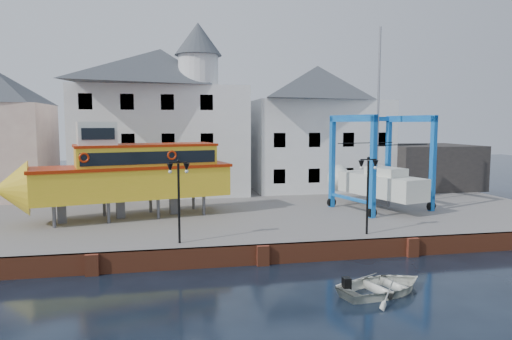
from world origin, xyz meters
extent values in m
plane|color=black|center=(0.00, 0.00, 0.00)|extent=(140.00, 140.00, 0.00)
cube|color=slate|center=(0.00, 11.00, 0.50)|extent=(44.00, 22.00, 1.00)
cube|color=brown|center=(0.00, 0.12, 0.50)|extent=(44.00, 0.25, 1.00)
cube|color=brown|center=(-8.00, -0.05, 0.50)|extent=(0.60, 0.36, 1.00)
cube|color=brown|center=(0.00, -0.05, 0.50)|extent=(0.60, 0.36, 1.00)
cube|color=brown|center=(8.00, -0.05, 0.50)|extent=(0.60, 0.36, 1.00)
cube|color=white|center=(-5.00, 18.50, 5.50)|extent=(14.00, 8.00, 9.00)
pyramid|color=#393D45|center=(-5.00, 18.50, 11.60)|extent=(14.00, 8.00, 3.20)
cube|color=black|center=(-10.50, 14.54, 2.60)|extent=(1.00, 0.08, 1.20)
cube|color=black|center=(-7.50, 14.54, 2.60)|extent=(1.00, 0.08, 1.20)
cube|color=black|center=(-4.50, 14.54, 2.60)|extent=(1.00, 0.08, 1.20)
cube|color=black|center=(-1.50, 14.54, 2.60)|extent=(1.00, 0.08, 1.20)
cube|color=black|center=(-10.50, 14.54, 5.60)|extent=(1.00, 0.08, 1.20)
cube|color=black|center=(-7.50, 14.54, 5.60)|extent=(1.00, 0.08, 1.20)
cube|color=black|center=(-4.50, 14.54, 5.60)|extent=(1.00, 0.08, 1.20)
cube|color=black|center=(-1.50, 14.54, 5.60)|extent=(1.00, 0.08, 1.20)
cube|color=black|center=(-10.50, 14.54, 8.60)|extent=(1.00, 0.08, 1.20)
cube|color=black|center=(-7.50, 14.54, 8.60)|extent=(1.00, 0.08, 1.20)
cube|color=black|center=(-4.50, 14.54, 8.60)|extent=(1.00, 0.08, 1.20)
cube|color=black|center=(-1.50, 14.54, 8.60)|extent=(1.00, 0.08, 1.20)
cylinder|color=white|center=(-2.00, 16.10, 11.20)|extent=(3.20, 3.20, 2.40)
cone|color=#393D45|center=(-2.00, 16.10, 13.70)|extent=(3.80, 3.80, 2.60)
cube|color=white|center=(9.00, 19.00, 5.00)|extent=(12.00, 8.00, 8.00)
pyramid|color=#393D45|center=(9.00, 19.00, 10.60)|extent=(12.00, 8.00, 3.20)
cube|color=black|center=(4.50, 15.04, 2.60)|extent=(1.00, 0.08, 1.20)
cube|color=black|center=(7.50, 15.04, 2.60)|extent=(1.00, 0.08, 1.20)
cube|color=black|center=(10.50, 15.04, 2.60)|extent=(1.00, 0.08, 1.20)
cube|color=black|center=(13.50, 15.04, 2.60)|extent=(1.00, 0.08, 1.20)
cube|color=black|center=(4.50, 15.04, 5.60)|extent=(1.00, 0.08, 1.20)
cube|color=black|center=(7.50, 15.04, 5.60)|extent=(1.00, 0.08, 1.20)
cube|color=black|center=(10.50, 15.04, 5.60)|extent=(1.00, 0.08, 1.20)
cube|color=black|center=(13.50, 15.04, 5.60)|extent=(1.00, 0.08, 1.20)
cube|color=#272523|center=(19.00, 17.00, 3.00)|extent=(8.00, 7.00, 4.00)
cylinder|color=black|center=(-4.00, 1.20, 3.00)|extent=(0.12, 0.12, 4.00)
cube|color=black|center=(-4.00, 1.20, 5.05)|extent=(0.90, 0.06, 0.06)
sphere|color=black|center=(-4.00, 1.20, 5.12)|extent=(0.16, 0.16, 0.16)
cone|color=black|center=(-4.40, 1.20, 4.78)|extent=(0.32, 0.32, 0.45)
sphere|color=white|center=(-4.40, 1.20, 4.60)|extent=(0.18, 0.18, 0.18)
cone|color=black|center=(-3.60, 1.20, 4.78)|extent=(0.32, 0.32, 0.45)
sphere|color=white|center=(-3.60, 1.20, 4.60)|extent=(0.18, 0.18, 0.18)
cylinder|color=black|center=(6.00, 1.20, 3.00)|extent=(0.12, 0.12, 4.00)
cube|color=black|center=(6.00, 1.20, 5.05)|extent=(0.90, 0.06, 0.06)
sphere|color=black|center=(6.00, 1.20, 5.12)|extent=(0.16, 0.16, 0.16)
cone|color=black|center=(5.60, 1.20, 4.78)|extent=(0.32, 0.32, 0.45)
sphere|color=white|center=(5.60, 1.20, 4.60)|extent=(0.18, 0.18, 0.18)
cone|color=black|center=(6.40, 1.20, 4.78)|extent=(0.32, 0.32, 0.45)
sphere|color=white|center=(6.40, 1.20, 4.60)|extent=(0.18, 0.18, 0.18)
cylinder|color=#59595E|center=(-10.97, 5.94, 1.64)|extent=(0.24, 0.24, 1.28)
cylinder|color=#59595E|center=(-11.53, 8.26, 1.64)|extent=(0.24, 0.24, 1.28)
cylinder|color=#59595E|center=(-8.07, 6.63, 1.64)|extent=(0.24, 0.24, 1.28)
cylinder|color=#59595E|center=(-8.63, 8.95, 1.64)|extent=(0.24, 0.24, 1.28)
cylinder|color=#59595E|center=(-5.17, 7.33, 1.64)|extent=(0.24, 0.24, 1.28)
cylinder|color=#59595E|center=(-5.73, 9.65, 1.64)|extent=(0.24, 0.24, 1.28)
cylinder|color=#59595E|center=(-2.27, 8.02, 1.64)|extent=(0.24, 0.24, 1.28)
cylinder|color=#59595E|center=(-2.83, 10.34, 1.64)|extent=(0.24, 0.24, 1.28)
cube|color=#59595E|center=(-10.84, 7.20, 1.64)|extent=(0.60, 0.53, 1.28)
cube|color=#59595E|center=(-7.52, 7.99, 1.64)|extent=(0.60, 0.53, 1.28)
cube|color=#59595E|center=(-4.21, 8.79, 1.64)|extent=(0.60, 0.53, 1.28)
cube|color=yellow|center=(-6.69, 8.19, 3.22)|extent=(12.35, 5.92, 1.87)
cone|color=yellow|center=(-13.41, 6.59, 3.22)|extent=(2.58, 3.58, 3.24)
cube|color=#A92406|center=(-6.69, 8.19, 4.24)|extent=(12.63, 6.11, 0.19)
cube|color=yellow|center=(-5.87, 8.39, 4.83)|extent=(8.96, 4.80, 1.36)
cube|color=black|center=(-5.52, 6.95, 4.88)|extent=(7.97, 1.96, 0.77)
cube|color=black|center=(-6.21, 9.83, 4.88)|extent=(7.97, 1.96, 0.77)
cube|color=#A92406|center=(-5.87, 8.39, 5.59)|extent=(9.15, 4.92, 0.15)
cube|color=white|center=(-8.77, 7.70, 6.29)|extent=(2.67, 2.67, 1.55)
cube|color=black|center=(-8.50, 6.59, 6.36)|extent=(1.82, 0.49, 0.68)
torus|color=#A92406|center=(-9.24, 6.01, 5.00)|extent=(0.61, 0.25, 0.60)
torus|color=#A92406|center=(-4.27, 7.20, 5.00)|extent=(0.61, 0.25, 0.60)
cube|color=#0F43B2|center=(8.13, 5.13, 4.23)|extent=(0.40, 0.40, 6.46)
cylinder|color=black|center=(8.13, 5.13, 1.32)|extent=(0.68, 0.40, 0.65)
cube|color=#0F43B2|center=(6.95, 9.26, 4.23)|extent=(0.40, 0.40, 6.46)
cylinder|color=black|center=(6.95, 9.26, 1.32)|extent=(0.68, 0.40, 0.65)
cube|color=#0F43B2|center=(13.14, 6.57, 4.23)|extent=(0.40, 0.40, 6.46)
cylinder|color=black|center=(13.14, 6.57, 1.32)|extent=(0.68, 0.40, 0.65)
cube|color=#0F43B2|center=(11.96, 10.69, 4.23)|extent=(0.40, 0.40, 6.46)
cylinder|color=black|center=(11.96, 10.69, 1.32)|extent=(0.68, 0.40, 0.65)
cube|color=#0F43B2|center=(7.54, 7.20, 7.30)|extent=(1.58, 4.53, 0.45)
cube|color=#0F43B2|center=(7.54, 7.20, 1.92)|extent=(1.49, 4.50, 0.19)
cube|color=#0F43B2|center=(12.55, 8.63, 7.30)|extent=(1.58, 4.53, 0.45)
cube|color=#0F43B2|center=(12.55, 8.63, 1.92)|extent=(1.49, 4.50, 0.19)
cube|color=#0F43B2|center=(9.46, 9.98, 7.30)|extent=(5.41, 1.83, 0.32)
cube|color=white|center=(10.05, 7.91, 2.66)|extent=(3.95, 7.24, 1.48)
cone|color=white|center=(8.92, 11.86, 2.66)|extent=(2.45, 2.00, 2.12)
cube|color=#59595E|center=(10.05, 7.91, 1.60)|extent=(0.67, 1.66, 0.65)
cube|color=white|center=(10.17, 7.47, 3.68)|extent=(2.18, 3.07, 0.55)
cylinder|color=#99999E|center=(9.92, 8.36, 8.48)|extent=(0.20, 0.20, 10.15)
cube|color=black|center=(10.50, 6.32, 5.56)|extent=(4.78, 1.47, 0.05)
cube|color=black|center=(9.59, 9.51, 5.56)|extent=(4.78, 1.47, 0.05)
imported|color=white|center=(4.13, -4.58, 0.00)|extent=(4.67, 3.90, 0.83)
camera|label=1|loc=(-4.41, -21.45, 6.94)|focal=32.00mm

